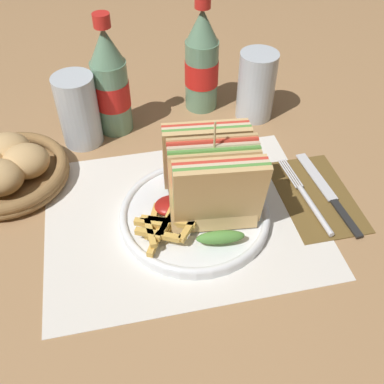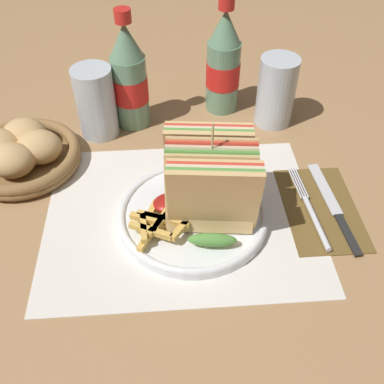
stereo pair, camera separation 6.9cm
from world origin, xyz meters
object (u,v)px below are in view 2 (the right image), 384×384
Objects in this scene: glass_far at (97,106)px; bread_basket at (21,154)px; coke_bottle_near at (129,79)px; glass_near at (276,91)px; fork at (312,214)px; coke_bottle_far at (223,64)px; plate_main at (193,215)px; knife at (334,207)px; club_sandwich at (210,181)px.

glass_far is 0.66× the size of bread_basket.
coke_bottle_near is 1.68× the size of glass_near.
coke_bottle_far is at bearing 104.27° from fork.
plate_main is at bearing -69.89° from coke_bottle_near.
knife is at bearing -38.97° from coke_bottle_near.
coke_bottle_far is at bearing 149.84° from glass_near.
knife is at bearing 1.18° from plate_main.
fork is 0.27m from glass_near.
glass_near is (0.15, 0.25, -0.01)m from club_sandwich.
fork is 0.89× the size of knife.
coke_bottle_far is (-0.15, 0.30, 0.09)m from knife.
club_sandwich is (0.03, 0.00, 0.07)m from plate_main.
glass_far is (-0.16, 0.24, 0.05)m from plate_main.
club_sandwich reaches higher than fork.
glass_far is at bearing -177.69° from glass_near.
glass_far is (-0.06, -0.03, -0.04)m from coke_bottle_near.
glass_far is (-0.24, -0.07, -0.04)m from coke_bottle_far.
plate_main is at bearing 177.01° from knife.
glass_near reaches higher than knife.
knife is at bearing -78.61° from glass_near.
coke_bottle_near reaches higher than plate_main.
plate_main is at bearing -104.72° from coke_bottle_far.
glass_near is 0.34m from glass_far.
fork is at bearing -35.60° from glass_far.
club_sandwich is at bearing 1.39° from plate_main.
glass_far is (-0.35, 0.25, 0.05)m from fork.
club_sandwich is 0.76× the size of coke_bottle_far.
coke_bottle_far is at bearing 79.78° from club_sandwich.
club_sandwich is 0.85× the size of bread_basket.
bread_basket is at bearing -148.84° from coke_bottle_near.
club_sandwich is at bearing 176.98° from knife.
fork reaches higher than knife.
glass_near reaches higher than plate_main.
coke_bottle_far reaches higher than fork.
plate_main is at bearing -124.93° from glass_near.
glass_far is (-0.19, 0.24, -0.02)m from club_sandwich.
fork is 0.43m from glass_far.
club_sandwich reaches higher than glass_near.
coke_bottle_far is (-0.11, 0.32, 0.09)m from fork.
fork is at bearing -163.37° from knife.
fork is 1.35× the size of glass_far.
coke_bottle_far is (0.18, 0.04, 0.00)m from coke_bottle_near.
bread_basket reaches higher than knife.
glass_far reaches higher than fork.
coke_bottle_near is (-0.12, 0.27, 0.02)m from club_sandwich.
knife is 0.26m from glass_near.
coke_bottle_near is 0.24m from bread_basket.
glass_near is 1.00× the size of glass_far.
coke_bottle_far reaches higher than plate_main.
bread_basket is (-0.52, 0.15, 0.02)m from knife.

